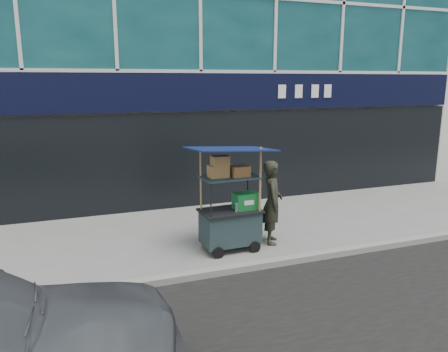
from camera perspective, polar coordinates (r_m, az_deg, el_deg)
name	(u,v)px	position (r m, az deg, el deg)	size (l,w,h in m)	color
ground	(267,262)	(8.02, 5.65, -11.10)	(80.00, 80.00, 0.00)	slate
curb	(272,263)	(7.83, 6.31, -11.23)	(80.00, 0.18, 0.12)	gray
vendor_cart	(231,214)	(8.30, 0.92, -4.93)	(1.56, 1.12, 2.04)	#1B2A2E
vendor_man	(272,202)	(8.67, 6.31, -3.43)	(0.61, 0.40, 1.67)	#28291E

